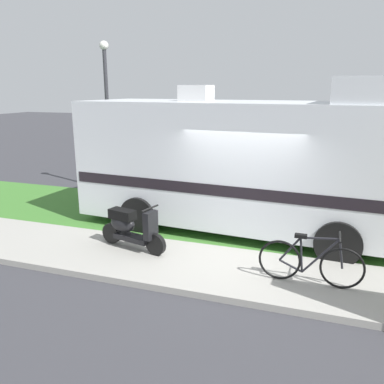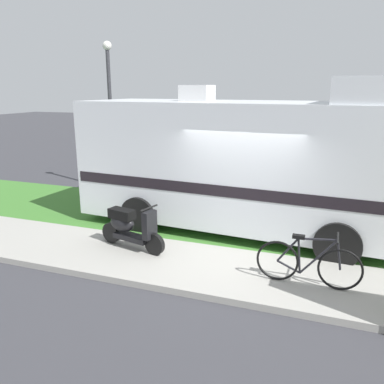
{
  "view_description": "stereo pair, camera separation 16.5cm",
  "coord_description": "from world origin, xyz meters",
  "px_view_note": "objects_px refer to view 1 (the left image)",
  "views": [
    {
      "loc": [
        1.57,
        -7.68,
        3.32
      ],
      "look_at": [
        -1.14,
        0.3,
        1.1
      ],
      "focal_mm": 36.79,
      "sensor_mm": 36.0,
      "label": 1
    },
    {
      "loc": [
        1.72,
        -7.63,
        3.32
      ],
      "look_at": [
        -1.14,
        0.3,
        1.1
      ],
      "focal_mm": 36.79,
      "sensor_mm": 36.0,
      "label": 2
    }
  ],
  "objects_px": {
    "scooter": "(130,227)",
    "pickup_truck_near": "(302,162)",
    "bicycle": "(310,262)",
    "motorhome_rv": "(245,161)",
    "street_lamp_post": "(107,104)"
  },
  "relations": [
    {
      "from": "scooter",
      "to": "pickup_truck_near",
      "type": "bearing_deg",
      "value": 65.37
    },
    {
      "from": "bicycle",
      "to": "pickup_truck_near",
      "type": "height_order",
      "value": "pickup_truck_near"
    },
    {
      "from": "pickup_truck_near",
      "to": "motorhome_rv",
      "type": "bearing_deg",
      "value": -103.87
    },
    {
      "from": "bicycle",
      "to": "pickup_truck_near",
      "type": "distance_m",
      "value": 6.96
    },
    {
      "from": "scooter",
      "to": "street_lamp_post",
      "type": "bearing_deg",
      "value": 124.13
    },
    {
      "from": "motorhome_rv",
      "to": "scooter",
      "type": "xyz_separation_m",
      "value": [
        -1.91,
        -2.17,
        -1.11
      ]
    },
    {
      "from": "pickup_truck_near",
      "to": "bicycle",
      "type": "bearing_deg",
      "value": -85.18
    },
    {
      "from": "scooter",
      "to": "pickup_truck_near",
      "type": "xyz_separation_m",
      "value": [
        2.98,
        6.51,
        0.39
      ]
    },
    {
      "from": "scooter",
      "to": "bicycle",
      "type": "bearing_deg",
      "value": -6.53
    },
    {
      "from": "motorhome_rv",
      "to": "pickup_truck_near",
      "type": "bearing_deg",
      "value": 76.13
    },
    {
      "from": "motorhome_rv",
      "to": "pickup_truck_near",
      "type": "xyz_separation_m",
      "value": [
        1.07,
        4.34,
        -0.72
      ]
    },
    {
      "from": "bicycle",
      "to": "pickup_truck_near",
      "type": "bearing_deg",
      "value": 94.82
    },
    {
      "from": "pickup_truck_near",
      "to": "street_lamp_post",
      "type": "xyz_separation_m",
      "value": [
        -6.04,
        -2.0,
        1.88
      ]
    },
    {
      "from": "bicycle",
      "to": "street_lamp_post",
      "type": "height_order",
      "value": "street_lamp_post"
    },
    {
      "from": "pickup_truck_near",
      "to": "street_lamp_post",
      "type": "bearing_deg",
      "value": -161.65
    }
  ]
}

